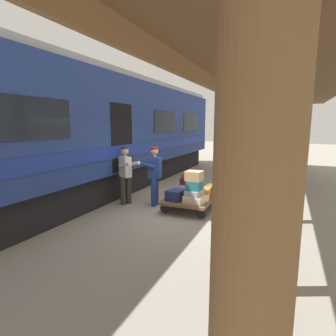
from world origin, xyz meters
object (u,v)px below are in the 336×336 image
object	(u,v)px
luggage_cart	(192,198)
suitcase_black_hardshell	(188,187)
suitcase_maroon_trunk	(189,181)
suitcase_tan_vintage	(194,176)
suitcase_cream_canvas	(196,199)
suitcase_navy_fabric	(176,195)
suitcase_olive_duffel	(206,189)
suitcase_slate_roller	(182,191)
suitcase_gray_aluminum	(195,192)
porter_in_overalls	(154,174)
train_car	(83,133)
suitcase_orange_carryall	(201,193)
suitcase_teal_softside	(195,185)
suitcase_burgundy_valise	(188,175)
porter_by_door	(126,173)

from	to	relation	value
luggage_cart	suitcase_black_hardshell	bearing A→B (deg)	-60.62
suitcase_maroon_trunk	suitcase_tan_vintage	size ratio (longest dim) A/B	1.08
suitcase_black_hardshell	suitcase_cream_canvas	bearing A→B (deg)	119.38
suitcase_navy_fabric	suitcase_olive_duffel	xyz separation A→B (m)	(-0.56, -1.00, -0.01)
suitcase_black_hardshell	suitcase_slate_roller	bearing A→B (deg)	90.00
suitcase_navy_fabric	suitcase_gray_aluminum	distance (m)	0.54
suitcase_maroon_trunk	porter_in_overalls	bearing A→B (deg)	39.71
suitcase_navy_fabric	suitcase_black_hardshell	size ratio (longest dim) A/B	0.83
suitcase_cream_canvas	suitcase_black_hardshell	world-z (taller)	suitcase_black_hardshell
train_car	suitcase_cream_canvas	xyz separation A→B (m)	(-3.93, 0.30, -1.64)
train_car	luggage_cart	size ratio (longest dim) A/B	9.59
suitcase_gray_aluminum	suitcase_olive_duffel	bearing A→B (deg)	-92.21
train_car	suitcase_slate_roller	size ratio (longest dim) A/B	31.11
train_car	porter_in_overalls	size ratio (longest dim) A/B	10.22
train_car	suitcase_tan_vintage	world-z (taller)	train_car
suitcase_orange_carryall	suitcase_cream_canvas	distance (m)	0.50
suitcase_black_hardshell	suitcase_navy_fabric	bearing A→B (deg)	90.00
suitcase_slate_roller	suitcase_tan_vintage	bearing A→B (deg)	135.84
porter_in_overalls	suitcase_teal_softside	bearing A→B (deg)	168.54
suitcase_navy_fabric	suitcase_black_hardshell	xyz separation A→B (m)	(0.00, -1.00, -0.01)
porter_in_overalls	suitcase_burgundy_valise	bearing A→B (deg)	-140.01
suitcase_orange_carryall	suitcase_burgundy_valise	world-z (taller)	suitcase_burgundy_valise
suitcase_navy_fabric	suitcase_gray_aluminum	bearing A→B (deg)	-176.09
suitcase_tan_vintage	suitcase_olive_duffel	bearing A→B (deg)	-92.68
suitcase_maroon_trunk	suitcase_black_hardshell	bearing A→B (deg)	-44.03
luggage_cart	suitcase_tan_vintage	world-z (taller)	suitcase_tan_vintage
suitcase_cream_canvas	porter_in_overalls	world-z (taller)	porter_in_overalls
suitcase_orange_carryall	porter_by_door	world-z (taller)	porter_by_door
suitcase_orange_carryall	suitcase_teal_softside	xyz separation A→B (m)	(0.04, 0.48, 0.32)
suitcase_navy_fabric	porter_by_door	world-z (taller)	porter_by_door
suitcase_gray_aluminum	porter_in_overalls	distance (m)	1.39
porter_in_overalls	suitcase_tan_vintage	bearing A→B (deg)	167.68
suitcase_tan_vintage	porter_in_overalls	world-z (taller)	porter_in_overalls
suitcase_black_hardshell	suitcase_maroon_trunk	size ratio (longest dim) A/B	1.35
suitcase_slate_roller	suitcase_cream_canvas	bearing A→B (deg)	138.39
suitcase_orange_carryall	train_car	bearing A→B (deg)	2.86
suitcase_orange_carryall	suitcase_maroon_trunk	bearing A→B (deg)	-41.50
suitcase_black_hardshell	luggage_cart	bearing A→B (deg)	119.38
train_car	porter_by_door	bearing A→B (deg)	171.44
suitcase_slate_roller	suitcase_gray_aluminum	world-z (taller)	suitcase_gray_aluminum
suitcase_black_hardshell	suitcase_burgundy_valise	size ratio (longest dim) A/B	1.35
suitcase_cream_canvas	suitcase_teal_softside	size ratio (longest dim) A/B	1.28
suitcase_olive_duffel	suitcase_black_hardshell	world-z (taller)	suitcase_black_hardshell
suitcase_gray_aluminum	suitcase_maroon_trunk	bearing A→B (deg)	-61.95
suitcase_burgundy_valise	porter_by_door	bearing A→B (deg)	29.97
luggage_cart	suitcase_burgundy_valise	size ratio (longest dim) A/B	4.18
luggage_cart	suitcase_olive_duffel	distance (m)	0.60
luggage_cart	porter_by_door	distance (m)	2.04
suitcase_slate_roller	porter_in_overalls	size ratio (longest dim) A/B	0.33
porter_by_door	suitcase_gray_aluminum	bearing A→B (deg)	179.96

